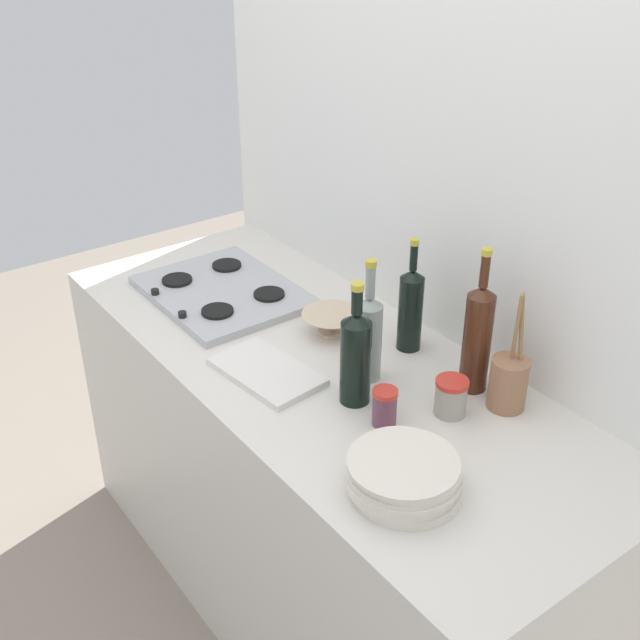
% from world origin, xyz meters
% --- Properties ---
extents(ground_plane, '(6.00, 6.00, 0.00)m').
position_xyz_m(ground_plane, '(0.00, 0.00, 0.00)').
color(ground_plane, gray).
rests_on(ground_plane, ground).
extents(counter_block, '(1.80, 0.70, 0.90)m').
position_xyz_m(counter_block, '(0.00, 0.00, 0.45)').
color(counter_block, silver).
rests_on(counter_block, ground).
extents(backsplash_panel, '(1.90, 0.06, 2.55)m').
position_xyz_m(backsplash_panel, '(0.00, 0.38, 1.28)').
color(backsplash_panel, white).
rests_on(backsplash_panel, ground).
extents(stovetop_hob, '(0.50, 0.39, 0.04)m').
position_xyz_m(stovetop_hob, '(-0.47, -0.02, 0.91)').
color(stovetop_hob, '#B2B2B7').
rests_on(stovetop_hob, counter_block).
extents(plate_stack, '(0.24, 0.24, 0.08)m').
position_xyz_m(plate_stack, '(0.52, -0.17, 0.94)').
color(plate_stack, silver).
rests_on(plate_stack, counter_block).
extents(wine_bottle_leftmost, '(0.07, 0.07, 0.32)m').
position_xyz_m(wine_bottle_leftmost, '(0.09, 0.23, 1.02)').
color(wine_bottle_leftmost, black).
rests_on(wine_bottle_leftmost, counter_block).
extents(wine_bottle_mid_left, '(0.07, 0.07, 0.33)m').
position_xyz_m(wine_bottle_mid_left, '(0.14, 0.05, 1.02)').
color(wine_bottle_mid_left, gray).
rests_on(wine_bottle_mid_left, counter_block).
extents(wine_bottle_mid_right, '(0.08, 0.08, 0.32)m').
position_xyz_m(wine_bottle_mid_right, '(0.20, -0.04, 1.03)').
color(wine_bottle_mid_right, black).
rests_on(wine_bottle_mid_right, counter_block).
extents(wine_bottle_rightmost, '(0.07, 0.07, 0.38)m').
position_xyz_m(wine_bottle_rightmost, '(0.33, 0.23, 1.05)').
color(wine_bottle_rightmost, '#472314').
rests_on(wine_bottle_rightmost, counter_block).
extents(mixing_bowl, '(0.17, 0.17, 0.06)m').
position_xyz_m(mixing_bowl, '(-0.09, 0.11, 0.93)').
color(mixing_bowl, beige).
rests_on(mixing_bowl, counter_block).
extents(utensil_crock, '(0.09, 0.09, 0.31)m').
position_xyz_m(utensil_crock, '(0.44, 0.24, 0.97)').
color(utensil_crock, '#996B4C').
rests_on(utensil_crock, counter_block).
extents(condiment_jar_front, '(0.08, 0.08, 0.09)m').
position_xyz_m(condiment_jar_front, '(0.38, 0.11, 0.95)').
color(condiment_jar_front, '#9E998C').
rests_on(condiment_jar_front, counter_block).
extents(condiment_jar_rear, '(0.06, 0.06, 0.09)m').
position_xyz_m(condiment_jar_rear, '(0.32, -0.05, 0.95)').
color(condiment_jar_rear, '#66384C').
rests_on(condiment_jar_rear, counter_block).
extents(cutting_board, '(0.31, 0.20, 0.02)m').
position_xyz_m(cutting_board, '(-0.02, -0.16, 0.91)').
color(cutting_board, silver).
rests_on(cutting_board, counter_block).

